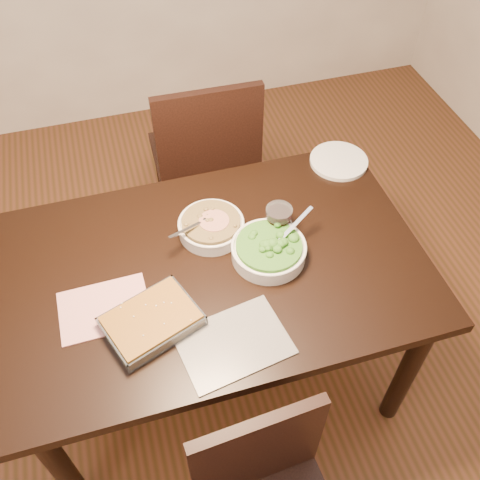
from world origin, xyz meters
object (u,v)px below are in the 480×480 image
(dinner_plate, at_px, (339,161))
(stew_bowl, at_px, (211,226))
(table, at_px, (216,282))
(chair_far, at_px, (206,157))
(baking_dish, at_px, (152,321))
(broccoli_bowl, at_px, (269,250))
(wine_tumbler, at_px, (279,219))

(dinner_plate, bearing_deg, stew_bowl, -159.45)
(table, height_order, chair_far, chair_far)
(baking_dish, bearing_deg, stew_bowl, 29.65)
(broccoli_bowl, distance_m, dinner_plate, 0.56)
(table, bearing_deg, chair_far, 78.88)
(table, xyz_separation_m, baking_dish, (-0.24, -0.17, 0.12))
(dinner_plate, bearing_deg, broccoli_bowl, -138.04)
(stew_bowl, height_order, dinner_plate, stew_bowl)
(broccoli_bowl, relative_size, wine_tumbler, 2.68)
(broccoli_bowl, height_order, baking_dish, broccoli_bowl)
(table, bearing_deg, wine_tumbler, 19.25)
(table, relative_size, dinner_plate, 6.16)
(wine_tumbler, bearing_deg, table, -160.75)
(chair_far, bearing_deg, baking_dish, 69.00)
(baking_dish, height_order, dinner_plate, baking_dish)
(table, distance_m, stew_bowl, 0.19)
(broccoli_bowl, bearing_deg, chair_far, 91.95)
(stew_bowl, distance_m, broccoli_bowl, 0.22)
(wine_tumbler, distance_m, dinner_plate, 0.44)
(stew_bowl, bearing_deg, dinner_plate, 20.55)
(stew_bowl, distance_m, wine_tumbler, 0.23)
(wine_tumbler, xyz_separation_m, chair_far, (-0.10, 0.70, -0.27))
(table, height_order, dinner_plate, dinner_plate)
(baking_dish, relative_size, wine_tumbler, 3.20)
(table, xyz_separation_m, dinner_plate, (0.60, 0.36, 0.10))
(table, height_order, broccoli_bowl, broccoli_bowl)
(stew_bowl, relative_size, chair_far, 0.25)
(dinner_plate, distance_m, chair_far, 0.65)
(broccoli_bowl, relative_size, baking_dish, 0.84)
(stew_bowl, relative_size, broccoli_bowl, 0.88)
(dinner_plate, relative_size, chair_far, 0.24)
(broccoli_bowl, bearing_deg, baking_dish, -159.47)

